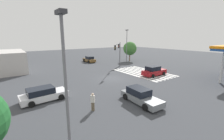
# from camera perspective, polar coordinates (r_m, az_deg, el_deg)

# --- Properties ---
(ground_plane) EXTENTS (124.13, 124.13, 0.00)m
(ground_plane) POSITION_cam_1_polar(r_m,az_deg,el_deg) (24.66, -0.00, -3.27)
(ground_plane) COLOR #3D3F44
(crosswalk_markings) EXTENTS (11.37, 6.30, 0.01)m
(crosswalk_markings) POSITION_cam_1_polar(r_m,az_deg,el_deg) (29.41, 11.73, -0.94)
(crosswalk_markings) COLOR silver
(crosswalk_markings) RESTS_ON ground_plane
(traffic_signal_mast) EXTENTS (5.90, 5.90, 5.51)m
(traffic_signal_mast) POSITION_cam_1_polar(r_m,az_deg,el_deg) (32.18, 2.49, 7.81)
(traffic_signal_mast) COLOR #47474C
(traffic_signal_mast) RESTS_ON ground_plane
(car_0) EXTENTS (4.73, 1.98, 1.58)m
(car_0) POSITION_cam_1_polar(r_m,az_deg,el_deg) (41.22, -8.66, 4.01)
(car_0) COLOR brown
(car_0) RESTS_ON ground_plane
(car_1) EXTENTS (4.91, 2.21, 1.50)m
(car_1) POSITION_cam_1_polar(r_m,az_deg,el_deg) (16.05, 10.77, -9.71)
(car_1) COLOR gray
(car_1) RESTS_ON ground_plane
(car_3) EXTENTS (2.16, 4.68, 1.68)m
(car_3) POSITION_cam_1_polar(r_m,az_deg,el_deg) (27.55, 15.65, -0.41)
(car_3) COLOR maroon
(car_3) RESTS_ON ground_plane
(car_4) EXTENTS (2.38, 4.80, 1.46)m
(car_4) POSITION_cam_1_polar(r_m,az_deg,el_deg) (17.78, -24.69, -8.43)
(car_4) COLOR silver
(car_4) RESTS_ON ground_plane
(pedestrian) EXTENTS (0.41, 0.41, 1.73)m
(pedestrian) POSITION_cam_1_polar(r_m,az_deg,el_deg) (14.08, -7.34, -11.60)
(pedestrian) COLOR brown
(pedestrian) RESTS_ON ground_plane
(street_light_pole_a) EXTENTS (0.80, 0.36, 7.91)m
(street_light_pole_a) POSITION_cam_1_polar(r_m,az_deg,el_deg) (7.87, -17.38, -2.38)
(street_light_pole_a) COLOR slate
(street_light_pole_a) RESTS_ON ground_plane
(street_light_pole_b) EXTENTS (0.80, 0.36, 8.53)m
(street_light_pole_b) POSITION_cam_1_polar(r_m,az_deg,el_deg) (39.88, 5.62, 10.08)
(street_light_pole_b) COLOR slate
(street_light_pole_b) RESTS_ON ground_plane
(tree_corner_a) EXTENTS (3.75, 3.75, 5.41)m
(tree_corner_a) POSITION_cam_1_polar(r_m,az_deg,el_deg) (42.65, 6.83, 8.13)
(tree_corner_a) COLOR brown
(tree_corner_a) RESTS_ON ground_plane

